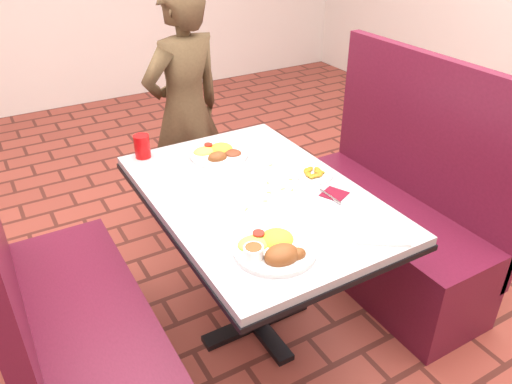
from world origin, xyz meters
TOP-DOWN VIEW (x-y plane):
  - dining_table at (0.00, 0.00)m, footprint 0.81×1.21m
  - booth_bench_left at (-0.80, 0.00)m, footprint 0.47×1.20m
  - booth_bench_right at (0.80, 0.00)m, footprint 0.47×1.20m
  - diner_person at (0.12, 1.02)m, footprint 0.60×0.47m
  - near_dinner_plate at (-0.15, -0.38)m, footprint 0.29×0.29m
  - far_dinner_plate at (0.02, 0.38)m, footprint 0.27×0.27m
  - plantain_plate at (0.29, -0.01)m, footprint 0.16×0.16m
  - maroon_napkin at (0.27, -0.18)m, footprint 0.13×0.13m
  - spoon_utensil at (0.24, -0.19)m, footprint 0.01×0.13m
  - red_tumbler at (-0.29, 0.54)m, footprint 0.07×0.07m
  - paper_napkin at (0.24, -0.49)m, footprint 0.23×0.22m
  - knife_utensil at (-0.07, -0.39)m, footprint 0.05×0.16m
  - fork_utensil at (-0.06, -0.37)m, footprint 0.04×0.15m
  - lettuce_shreds at (0.04, 0.06)m, footprint 0.28×0.32m

SIDE VIEW (x-z plane):
  - booth_bench_left at x=-0.80m, z-range -0.26..0.92m
  - booth_bench_right at x=0.80m, z-range -0.26..0.92m
  - dining_table at x=0.00m, z-range 0.28..1.03m
  - diner_person at x=0.12m, z-range 0.00..1.45m
  - lettuce_shreds at x=0.04m, z-range 0.75..0.75m
  - maroon_napkin at x=0.27m, z-range 0.75..0.75m
  - spoon_utensil at x=0.24m, z-range 0.75..0.76m
  - paper_napkin at x=0.24m, z-range 0.75..0.76m
  - knife_utensil at x=-0.07m, z-range 0.76..0.76m
  - plantain_plate at x=0.29m, z-range 0.75..0.77m
  - fork_utensil at x=-0.06m, z-range 0.76..0.76m
  - far_dinner_plate at x=0.02m, z-range 0.74..0.81m
  - near_dinner_plate at x=-0.15m, z-range 0.74..0.83m
  - red_tumbler at x=-0.29m, z-range 0.75..0.86m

